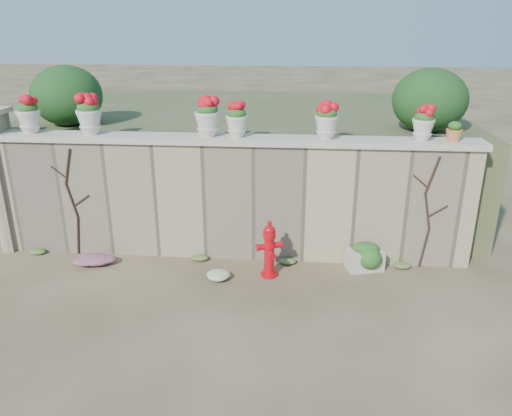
# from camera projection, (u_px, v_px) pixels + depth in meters

# --- Properties ---
(ground) EXTENTS (80.00, 80.00, 0.00)m
(ground) POSITION_uv_depth(u_px,v_px,m) (215.00, 309.00, 7.13)
(ground) COLOR #493B24
(ground) RESTS_ON ground
(stone_wall) EXTENTS (8.00, 0.40, 2.00)m
(stone_wall) POSITION_uv_depth(u_px,v_px,m) (230.00, 201.00, 8.45)
(stone_wall) COLOR tan
(stone_wall) RESTS_ON ground
(wall_cap) EXTENTS (8.10, 0.52, 0.10)m
(wall_cap) POSITION_uv_depth(u_px,v_px,m) (229.00, 140.00, 8.08)
(wall_cap) COLOR beige
(wall_cap) RESTS_ON stone_wall
(raised_fill) EXTENTS (9.00, 6.00, 2.00)m
(raised_fill) POSITION_uv_depth(u_px,v_px,m) (249.00, 153.00, 11.43)
(raised_fill) COLOR #384C23
(raised_fill) RESTS_ON ground
(back_shrub_left) EXTENTS (1.30, 1.30, 1.10)m
(back_shrub_left) POSITION_uv_depth(u_px,v_px,m) (67.00, 95.00, 9.27)
(back_shrub_left) COLOR #143814
(back_shrub_left) RESTS_ON raised_fill
(back_shrub_right) EXTENTS (1.30, 1.30, 1.10)m
(back_shrub_right) POSITION_uv_depth(u_px,v_px,m) (430.00, 100.00, 8.75)
(back_shrub_right) COLOR #143814
(back_shrub_right) RESTS_ON raised_fill
(vine_left) EXTENTS (0.60, 0.04, 1.91)m
(vine_left) POSITION_uv_depth(u_px,v_px,m) (72.00, 201.00, 8.46)
(vine_left) COLOR black
(vine_left) RESTS_ON ground
(vine_right) EXTENTS (0.60, 0.04, 1.91)m
(vine_right) POSITION_uv_depth(u_px,v_px,m) (428.00, 212.00, 7.99)
(vine_right) COLOR black
(vine_right) RESTS_ON ground
(fire_hydrant) EXTENTS (0.41, 0.29, 0.95)m
(fire_hydrant) POSITION_uv_depth(u_px,v_px,m) (269.00, 249.00, 7.88)
(fire_hydrant) COLOR red
(fire_hydrant) RESTS_ON ground
(planter_box) EXTENTS (0.64, 0.47, 0.48)m
(planter_box) POSITION_uv_depth(u_px,v_px,m) (365.00, 257.00, 8.19)
(planter_box) COLOR beige
(planter_box) RESTS_ON ground
(green_shrub) EXTENTS (0.59, 0.53, 0.56)m
(green_shrub) POSITION_uv_depth(u_px,v_px,m) (365.00, 255.00, 8.12)
(green_shrub) COLOR #1E5119
(green_shrub) RESTS_ON ground
(magenta_clump) EXTENTS (0.79, 0.53, 0.21)m
(magenta_clump) POSITION_uv_depth(u_px,v_px,m) (92.00, 259.00, 8.37)
(magenta_clump) COLOR #BC2586
(magenta_clump) RESTS_ON ground
(white_flowers) EXTENTS (0.50, 0.40, 0.18)m
(white_flowers) POSITION_uv_depth(u_px,v_px,m) (223.00, 275.00, 7.90)
(white_flowers) COLOR white
(white_flowers) RESTS_ON ground
(urn_pot_0) EXTENTS (0.39, 0.39, 0.61)m
(urn_pot_0) POSITION_uv_depth(u_px,v_px,m) (28.00, 115.00, 8.22)
(urn_pot_0) COLOR beige
(urn_pot_0) RESTS_ON wall_cap
(urn_pot_1) EXTENTS (0.41, 0.41, 0.64)m
(urn_pot_1) POSITION_uv_depth(u_px,v_px,m) (89.00, 115.00, 8.13)
(urn_pot_1) COLOR beige
(urn_pot_1) RESTS_ON wall_cap
(urn_pot_2) EXTENTS (0.41, 0.41, 0.63)m
(urn_pot_2) POSITION_uv_depth(u_px,v_px,m) (207.00, 117.00, 7.97)
(urn_pot_2) COLOR beige
(urn_pot_2) RESTS_ON wall_cap
(urn_pot_3) EXTENTS (0.35, 0.35, 0.55)m
(urn_pot_3) POSITION_uv_depth(u_px,v_px,m) (237.00, 120.00, 7.95)
(urn_pot_3) COLOR beige
(urn_pot_3) RESTS_ON wall_cap
(urn_pot_4) EXTENTS (0.37, 0.37, 0.58)m
(urn_pot_4) POSITION_uv_depth(u_px,v_px,m) (327.00, 120.00, 7.83)
(urn_pot_4) COLOR beige
(urn_pot_4) RESTS_ON wall_cap
(urn_pot_5) EXTENTS (0.34, 0.34, 0.54)m
(urn_pot_5) POSITION_uv_depth(u_px,v_px,m) (423.00, 124.00, 7.72)
(urn_pot_5) COLOR beige
(urn_pot_5) RESTS_ON wall_cap
(terracotta_pot) EXTENTS (0.25, 0.25, 0.30)m
(terracotta_pot) POSITION_uv_depth(u_px,v_px,m) (454.00, 132.00, 7.73)
(terracotta_pot) COLOR #C8703D
(terracotta_pot) RESTS_ON wall_cap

